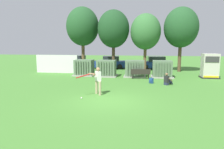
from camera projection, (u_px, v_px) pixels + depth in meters
The scene contains 19 objects.
ground_plane at pixel (109, 101), 11.41m from camera, with size 96.00×96.00×0.00m, color #478433.
fence_panel at pixel (57, 64), 22.74m from camera, with size 4.80×0.12×2.00m, color white.
transformer_west at pixel (84, 68), 20.79m from camera, with size 2.10×1.70×1.62m.
transformer_mid_west at pixel (106, 69), 20.19m from camera, with size 2.10×1.70×1.62m.
transformer_mid_east at pixel (135, 69), 19.91m from camera, with size 2.10×1.70×1.62m.
transformer_east at pixel (162, 69), 19.59m from camera, with size 2.10×1.70×1.62m.
generator_enclosure at pixel (210, 66), 19.24m from camera, with size 1.60×1.40×2.30m.
park_bench at pixel (141, 73), 18.81m from camera, with size 1.84×0.64×0.92m.
batter at pixel (97, 79), 12.80m from camera, with size 1.39×1.24×1.74m.
sports_ball at pixel (81, 98), 11.92m from camera, with size 0.09×0.09×0.09m, color white.
seated_spectator at pixel (167, 80), 16.00m from camera, with size 0.76×0.71×0.96m.
backpack at pixel (151, 81), 16.66m from camera, with size 0.38×0.38×0.44m.
tree_left at pixel (83, 27), 25.93m from camera, with size 4.13×4.13×7.89m.
tree_center_left at pixel (113, 29), 24.37m from camera, with size 3.80×3.80×7.27m.
tree_center_right at pixel (146, 32), 23.68m from camera, with size 3.52×3.52×6.73m.
tree_right at pixel (181, 28), 23.17m from camera, with size 3.86×3.86×7.38m.
parked_car_leftmost at pixel (76, 62), 28.60m from camera, with size 4.23×1.98×1.62m.
parked_car_left_of_center at pixel (110, 63), 27.18m from camera, with size 4.40×2.36×1.62m.
parked_car_right_of_center at pixel (155, 63), 26.39m from camera, with size 4.36×2.25×1.62m.
Camera 1 is at (1.96, -10.89, 3.16)m, focal length 32.60 mm.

